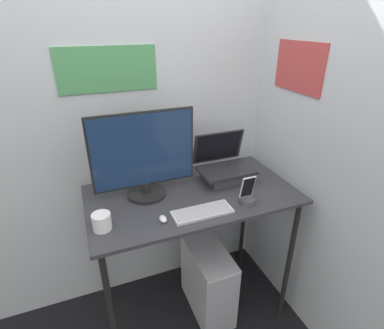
% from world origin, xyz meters
% --- Properties ---
extents(wall_back, '(6.00, 0.06, 2.60)m').
position_xyz_m(wall_back, '(-0.00, 0.72, 1.30)').
color(wall_back, silver).
rests_on(wall_back, ground_plane).
extents(wall_side_right, '(0.06, 6.00, 2.60)m').
position_xyz_m(wall_side_right, '(0.67, 0.00, 1.30)').
color(wall_side_right, silver).
rests_on(wall_side_right, ground_plane).
extents(desk, '(1.17, 0.64, 0.93)m').
position_xyz_m(desk, '(0.00, 0.32, 0.83)').
color(desk, '#333338').
rests_on(desk, ground_plane).
extents(laptop, '(0.32, 0.25, 0.28)m').
position_xyz_m(laptop, '(0.24, 0.40, 1.00)').
color(laptop, '#4C4C51').
rests_on(laptop, desk).
extents(monitor, '(0.56, 0.21, 0.48)m').
position_xyz_m(monitor, '(-0.24, 0.39, 1.15)').
color(monitor, black).
rests_on(monitor, desk).
extents(keyboard, '(0.31, 0.12, 0.02)m').
position_xyz_m(keyboard, '(-0.02, 0.12, 0.94)').
color(keyboard, silver).
rests_on(keyboard, desk).
extents(mouse, '(0.04, 0.06, 0.03)m').
position_xyz_m(mouse, '(-0.23, 0.13, 0.94)').
color(mouse, white).
rests_on(mouse, desk).
extents(cell_phone, '(0.08, 0.08, 0.16)m').
position_xyz_m(cell_phone, '(0.24, 0.11, 0.97)').
color(cell_phone, '#4C4C51').
rests_on(cell_phone, desk).
extents(computer_tower, '(0.22, 0.45, 0.50)m').
position_xyz_m(computer_tower, '(0.10, 0.28, 0.25)').
color(computer_tower, silver).
rests_on(computer_tower, ground_plane).
extents(mug, '(0.09, 0.09, 0.08)m').
position_xyz_m(mug, '(-0.51, 0.17, 0.97)').
color(mug, white).
rests_on(mug, desk).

